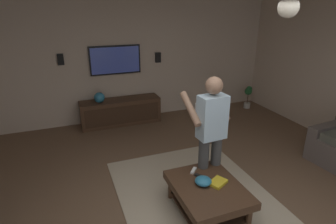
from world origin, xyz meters
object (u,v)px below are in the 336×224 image
(book, at_px, (218,182))
(media_console, at_px, (121,112))
(coffee_table, at_px, (208,193))
(tv, at_px, (115,60))
(remote_white, at_px, (194,170))
(person_standing, at_px, (211,129))
(wall_speaker_left, at_px, (158,58))
(vase_round, at_px, (99,98))
(remote_black, at_px, (200,176))
(potted_plant_short, at_px, (248,94))
(bowl, at_px, (203,181))
(wall_speaker_right, at_px, (61,59))

(book, bearing_deg, media_console, 72.11)
(coffee_table, bearing_deg, tv, 6.67)
(tv, bearing_deg, remote_white, 6.88)
(person_standing, height_order, book, person_standing)
(coffee_table, bearing_deg, person_standing, -29.57)
(coffee_table, xyz_separation_m, wall_speaker_left, (3.44, -0.56, 1.05))
(vase_round, distance_m, wall_speaker_left, 1.58)
(remote_white, bearing_deg, remote_black, 51.60)
(potted_plant_short, bearing_deg, book, 138.79)
(bowl, height_order, book, bowl)
(tv, distance_m, vase_round, 0.87)
(book, relative_size, wall_speaker_left, 1.00)
(book, xyz_separation_m, wall_speaker_left, (3.45, -0.43, 0.93))
(remote_black, relative_size, wall_speaker_left, 0.68)
(bowl, relative_size, book, 0.93)
(wall_speaker_left, bearing_deg, book, 172.91)
(tv, distance_m, bowl, 3.52)
(coffee_table, distance_m, vase_round, 3.28)
(potted_plant_short, height_order, bowl, potted_plant_short)
(tv, bearing_deg, media_console, 0.00)
(vase_round, bearing_deg, media_console, -84.54)
(coffee_table, distance_m, remote_white, 0.36)
(person_standing, xyz_separation_m, vase_round, (2.73, 1.07, -0.27))
(potted_plant_short, relative_size, remote_white, 3.65)
(coffee_table, xyz_separation_m, media_console, (3.19, 0.40, -0.02))
(bowl, bearing_deg, person_standing, -37.01)
(remote_black, xyz_separation_m, wall_speaker_left, (3.25, -0.57, 0.94))
(bowl, bearing_deg, remote_white, -2.90)
(tv, height_order, potted_plant_short, tv)
(coffee_table, bearing_deg, wall_speaker_left, -9.26)
(remote_black, distance_m, wall_speaker_right, 3.71)
(potted_plant_short, relative_size, wall_speaker_left, 2.49)
(coffee_table, relative_size, book, 4.55)
(remote_white, height_order, wall_speaker_right, wall_speaker_right)
(bowl, xyz_separation_m, book, (-0.05, -0.18, -0.03))
(potted_plant_short, xyz_separation_m, bowl, (-3.02, 2.87, 0.10))
(bowl, height_order, wall_speaker_left, wall_speaker_left)
(bowl, distance_m, remote_black, 0.16)
(coffee_table, distance_m, media_console, 3.21)
(media_console, height_order, tv, tv)
(media_console, distance_m, bowl, 3.17)
(remote_black, bearing_deg, bowl, 130.36)
(coffee_table, bearing_deg, remote_white, 4.72)
(wall_speaker_left, bearing_deg, wall_speaker_right, 90.00)
(media_console, height_order, person_standing, person_standing)
(tv, relative_size, potted_plant_short, 1.97)
(coffee_table, xyz_separation_m, wall_speaker_right, (3.44, 1.48, 1.15))
(media_console, relative_size, person_standing, 1.04)
(coffee_table, relative_size, remote_white, 6.67)
(media_console, height_order, book, media_console)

